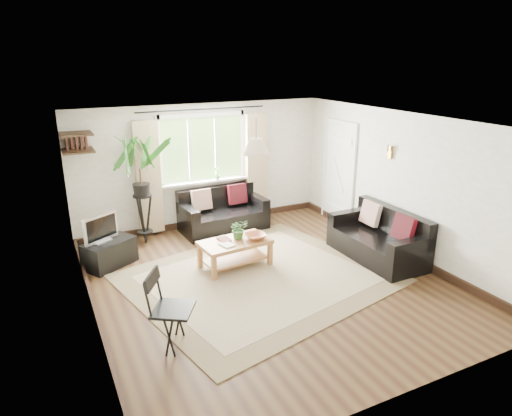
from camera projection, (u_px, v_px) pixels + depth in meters
name	position (u px, v px, depth m)	size (l,w,h in m)	color
floor	(268.00, 281.00, 6.90)	(5.50, 5.50, 0.00)	black
ceiling	(269.00, 122.00, 6.14)	(5.50, 5.50, 0.00)	white
wall_back	(203.00, 166.00, 8.86)	(5.00, 0.02, 2.40)	beige
wall_front	(407.00, 291.00, 4.18)	(5.00, 0.02, 2.40)	beige
wall_left	(84.00, 235.00, 5.48)	(0.02, 5.50, 2.40)	beige
wall_right	(402.00, 185.00, 7.57)	(0.02, 5.50, 2.40)	beige
rug	(259.00, 278.00, 6.99)	(3.67, 3.15, 0.02)	beige
window	(203.00, 149.00, 8.72)	(2.50, 0.16, 2.16)	white
door	(338.00, 174.00, 9.07)	(0.06, 0.96, 2.06)	silver
corner_shelf	(77.00, 142.00, 7.49)	(0.50, 0.50, 0.34)	black
pendant_lamp	(256.00, 143.00, 6.59)	(0.36, 0.36, 0.54)	beige
wall_sconce	(389.00, 150.00, 7.62)	(0.12, 0.12, 0.28)	beige
sofa_back	(224.00, 211.00, 8.82)	(1.63, 0.82, 0.77)	black
sofa_right	(377.00, 236.00, 7.57)	(0.84, 1.68, 0.79)	black
coffee_table	(235.00, 254.00, 7.31)	(1.11, 0.60, 0.45)	brown
table_plant	(239.00, 229.00, 7.27)	(0.30, 0.26, 0.33)	#305D25
bowl	(255.00, 236.00, 7.30)	(0.33, 0.33, 0.08)	#A35B38
book_a	(222.00, 246.00, 7.01)	(0.18, 0.25, 0.02)	silver
book_b	(219.00, 240.00, 7.22)	(0.18, 0.24, 0.02)	brown
tv_stand	(110.00, 253.00, 7.36)	(0.80, 0.45, 0.43)	black
tv	(101.00, 228.00, 7.18)	(0.62, 0.21, 0.47)	#A5A5AA
palm_stand	(142.00, 191.00, 8.01)	(0.76, 0.76, 1.97)	black
folding_chair	(173.00, 311.00, 5.23)	(0.49, 0.49, 0.94)	black
sill_plant	(217.00, 173.00, 8.91)	(0.14, 0.10, 0.27)	#2D6023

